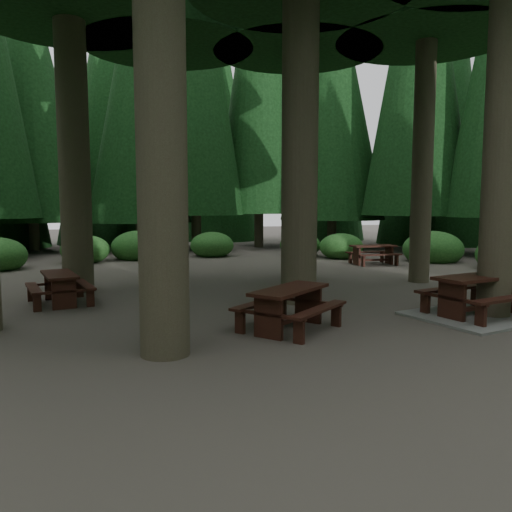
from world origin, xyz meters
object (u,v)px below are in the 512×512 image
object	(u,v)px
picnic_table_a	(478,302)
picnic_table_e	(290,302)
picnic_table_d	(373,252)
picnic_table_b	(60,284)

from	to	relation	value
picnic_table_a	picnic_table_e	distance (m)	4.10
picnic_table_d	picnic_table_b	bearing A→B (deg)	-153.63
picnic_table_b	picnic_table_d	size ratio (longest dim) A/B	1.04
picnic_table_a	picnic_table_d	bearing A→B (deg)	61.26
picnic_table_d	picnic_table_e	distance (m)	10.92
picnic_table_b	picnic_table_d	xyz separation A→B (m)	(11.10, 4.51, 0.02)
picnic_table_b	picnic_table_e	size ratio (longest dim) A/B	0.81
picnic_table_b	picnic_table_a	bearing A→B (deg)	-127.72
picnic_table_a	picnic_table_d	world-z (taller)	picnic_table_a
picnic_table_b	picnic_table_e	bearing A→B (deg)	-144.19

